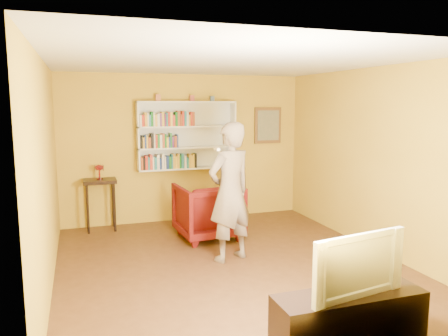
{
  "coord_description": "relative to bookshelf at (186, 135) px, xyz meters",
  "views": [
    {
      "loc": [
        -1.88,
        -5.37,
        2.17
      ],
      "look_at": [
        0.17,
        0.75,
        1.21
      ],
      "focal_mm": 35.0,
      "sensor_mm": 36.0,
      "label": 1
    }
  ],
  "objects": [
    {
      "name": "ornament_left",
      "position": [
        -0.52,
        -0.06,
        0.68
      ],
      "size": [
        0.09,
        0.09,
        0.12
      ],
      "primitive_type": "cube",
      "color": "#B76234",
      "rests_on": "bookshelf"
    },
    {
      "name": "person",
      "position": [
        0.07,
        -2.23,
        -0.63
      ],
      "size": [
        0.82,
        0.68,
        1.93
      ],
      "primitive_type": "imported",
      "rotation": [
        0.0,
        0.0,
        3.5
      ],
      "color": "#6C5B4F",
      "rests_on": "ground"
    },
    {
      "name": "tv_cabinet",
      "position": [
        0.35,
        -4.66,
        -1.34
      ],
      "size": [
        1.39,
        0.42,
        0.5
      ],
      "primitive_type": "cube",
      "color": "black",
      "rests_on": "ground"
    },
    {
      "name": "ornament_centre",
      "position": [
        0.1,
        -0.06,
        0.67
      ],
      "size": [
        0.08,
        0.08,
        0.11
      ],
      "primitive_type": "cube",
      "color": "#AC4739",
      "rests_on": "bookshelf"
    },
    {
      "name": "framed_painting",
      "position": [
        1.65,
        0.05,
        0.16
      ],
      "size": [
        0.55,
        0.05,
        0.7
      ],
      "color": "brown",
      "rests_on": "room_shell"
    },
    {
      "name": "ornament_right",
      "position": [
        0.48,
        -0.06,
        0.67
      ],
      "size": [
        0.07,
        0.07,
        0.09
      ],
      "primitive_type": "cube",
      "color": "slate",
      "rests_on": "bookshelf"
    },
    {
      "name": "books_row_lower",
      "position": [
        -0.35,
        -0.1,
        -0.46
      ],
      "size": [
        1.01,
        0.19,
        0.27
      ],
      "color": "#94401A",
      "rests_on": "bookshelf"
    },
    {
      "name": "game_remote",
      "position": [
        -0.21,
        -2.5,
        -0.0
      ],
      "size": [
        0.04,
        0.15,
        0.04
      ],
      "primitive_type": "cube",
      "color": "white",
      "rests_on": "person"
    },
    {
      "name": "ruby_lustre",
      "position": [
        -1.56,
        -0.16,
        -0.52
      ],
      "size": [
        0.15,
        0.16,
        0.25
      ],
      "color": "maroon",
      "rests_on": "console_table"
    },
    {
      "name": "bookshelf",
      "position": [
        0.0,
        0.0,
        0.0
      ],
      "size": [
        1.8,
        0.29,
        1.23
      ],
      "color": "silver",
      "rests_on": "room_shell"
    },
    {
      "name": "books_row_upper",
      "position": [
        -0.36,
        -0.11,
        0.3
      ],
      "size": [
        0.97,
        0.19,
        0.27
      ],
      "color": "silver",
      "rests_on": "bookshelf"
    },
    {
      "name": "console_table",
      "position": [
        -1.56,
        -0.16,
        -0.86
      ],
      "size": [
        0.54,
        0.42,
        0.89
      ],
      "color": "black",
      "rests_on": "ground"
    },
    {
      "name": "books_row_middle",
      "position": [
        -0.52,
        -0.1,
        -0.09
      ],
      "size": [
        0.67,
        0.18,
        0.27
      ],
      "color": "black",
      "rests_on": "bookshelf"
    },
    {
      "name": "television",
      "position": [
        0.35,
        -4.66,
        -0.81
      ],
      "size": [
        1.0,
        0.29,
        0.57
      ],
      "primitive_type": "imported",
      "rotation": [
        0.0,
        0.0,
        0.16
      ],
      "color": "black",
      "rests_on": "tv_cabinet"
    },
    {
      "name": "armchair",
      "position": [
        0.07,
        -1.16,
        -1.15
      ],
      "size": [
        1.02,
        1.05,
        0.9
      ],
      "primitive_type": "imported",
      "rotation": [
        0.0,
        0.0,
        3.21
      ],
      "color": "#400407",
      "rests_on": "ground"
    },
    {
      "name": "room_shell",
      "position": [
        0.0,
        -2.41,
        -0.58
      ],
      "size": [
        5.3,
        5.8,
        2.88
      ],
      "color": "#442916",
      "rests_on": "ground"
    }
  ]
}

